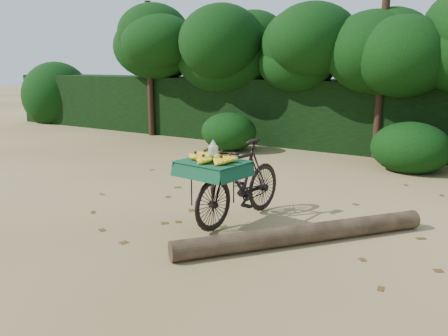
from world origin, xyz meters
The scene contains 7 objects.
ground centered at (0.00, 0.00, 0.00)m, with size 80.00×80.00×0.00m, color tan.
vendor_bicycle centered at (0.09, -0.40, 0.60)m, with size 0.91×1.98×1.18m.
fallen_log centered at (1.25, -0.71, 0.13)m, with size 0.25×0.25×3.47m, color brown.
hedge_backdrop centered at (0.00, 6.30, 0.90)m, with size 26.00×1.80×1.80m, color black.
tree_row centered at (-0.65, 5.50, 2.00)m, with size 14.50×2.00×4.00m, color black, non-canonical shape.
bush_clumps centered at (0.50, 4.30, 0.45)m, with size 8.80×1.70×0.90m, color black, non-canonical shape.
leaf_litter centered at (0.00, 0.65, 0.01)m, with size 7.00×7.30×0.01m, color #4F3815, non-canonical shape.
Camera 1 is at (3.45, -6.06, 2.25)m, focal length 38.00 mm.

